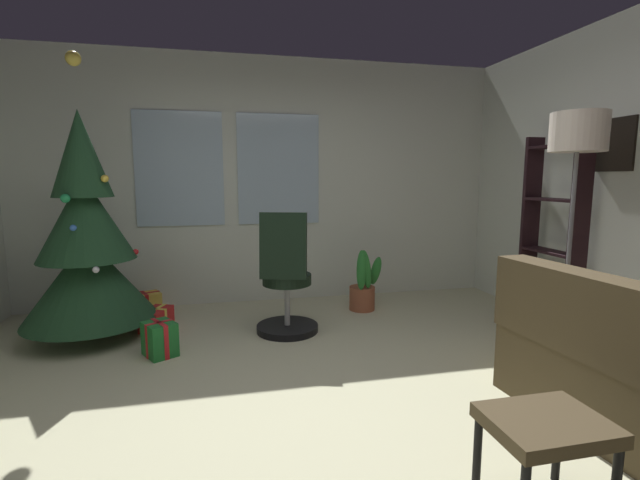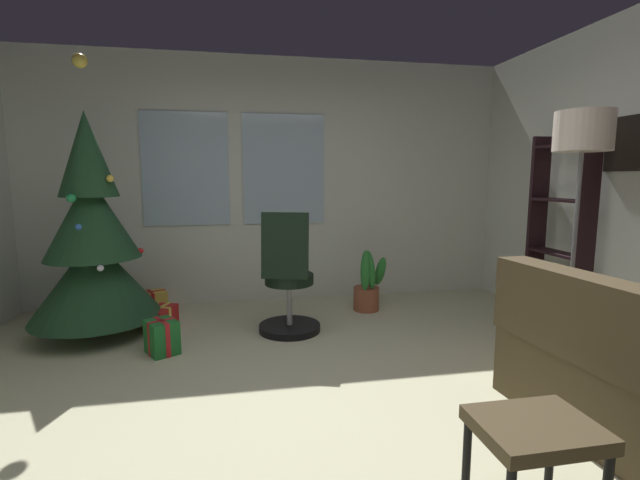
% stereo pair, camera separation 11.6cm
% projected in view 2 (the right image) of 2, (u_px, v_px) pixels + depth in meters
% --- Properties ---
extents(ground_plane, '(5.26, 5.20, 0.10)m').
position_uv_depth(ground_plane, '(311.00, 427.00, 2.57)').
color(ground_plane, beige).
extents(wall_back_with_windows, '(5.26, 0.12, 2.69)m').
position_uv_depth(wall_back_with_windows, '(270.00, 181.00, 4.95)').
color(wall_back_with_windows, silver).
rests_on(wall_back_with_windows, ground_plane).
extents(footstool, '(0.47, 0.37, 0.42)m').
position_uv_depth(footstool, '(535.00, 436.00, 1.77)').
color(footstool, '#493B26').
rests_on(footstool, ground_plane).
extents(holiday_tree, '(1.09, 1.09, 2.40)m').
position_uv_depth(holiday_tree, '(93.00, 245.00, 3.84)').
color(holiday_tree, '#4C331E').
rests_on(holiday_tree, ground_plane).
extents(gift_box_red, '(0.30, 0.37, 0.20)m').
position_uv_depth(gift_box_red, '(161.00, 317.00, 4.13)').
color(gift_box_red, red).
rests_on(gift_box_red, ground_plane).
extents(gift_box_green, '(0.30, 0.32, 0.28)m').
position_uv_depth(gift_box_green, '(162.00, 337.00, 3.51)').
color(gift_box_green, '#1E722D').
rests_on(gift_box_green, ground_plane).
extents(gift_box_gold, '(0.36, 0.31, 0.22)m').
position_uv_depth(gift_box_gold, '(151.00, 302.00, 4.60)').
color(gift_box_gold, gold).
rests_on(gift_box_gold, ground_plane).
extents(office_chair, '(0.56, 0.58, 1.10)m').
position_uv_depth(office_chair, '(288.00, 286.00, 3.92)').
color(office_chair, black).
rests_on(office_chair, ground_plane).
extents(bookshelf, '(0.18, 0.64, 1.77)m').
position_uv_depth(bookshelf, '(559.00, 245.00, 3.92)').
color(bookshelf, black).
rests_on(bookshelf, ground_plane).
extents(floor_lamp, '(0.39, 0.39, 1.85)m').
position_uv_depth(floor_lamp, '(582.00, 148.00, 3.12)').
color(floor_lamp, slate).
rests_on(floor_lamp, ground_plane).
extents(potted_plant, '(0.38, 0.33, 0.66)m').
position_uv_depth(potted_plant, '(368.00, 288.00, 4.63)').
color(potted_plant, '#985237').
rests_on(potted_plant, ground_plane).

